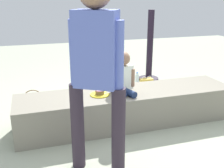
# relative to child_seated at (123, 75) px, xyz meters

# --- Properties ---
(ground_plane) EXTENTS (12.00, 12.00, 0.00)m
(ground_plane) POSITION_rel_child_seated_xyz_m (0.07, 0.02, -0.62)
(ground_plane) COLOR #A0A790
(concrete_ledge) EXTENTS (2.60, 0.60, 0.40)m
(concrete_ledge) POSITION_rel_child_seated_xyz_m (0.07, 0.02, -0.42)
(concrete_ledge) COLOR gray
(concrete_ledge) RESTS_ON ground_plane
(child_seated) EXTENTS (0.29, 0.35, 0.48)m
(child_seated) POSITION_rel_child_seated_xyz_m (0.00, 0.00, 0.00)
(child_seated) COLOR #19294E
(child_seated) RESTS_ON concrete_ledge
(adult_standing) EXTENTS (0.43, 0.35, 1.64)m
(adult_standing) POSITION_rel_child_seated_xyz_m (-0.50, -0.78, 0.37)
(adult_standing) COLOR #2F2431
(adult_standing) RESTS_ON ground_plane
(cake_plate) EXTENTS (0.22, 0.22, 0.07)m
(cake_plate) POSITION_rel_child_seated_xyz_m (-0.28, -0.00, -0.19)
(cake_plate) COLOR yellow
(cake_plate) RESTS_ON concrete_ledge
(gift_bag) EXTENTS (0.19, 0.09, 0.34)m
(gift_bag) POSITION_rel_child_seated_xyz_m (0.64, 0.72, -0.46)
(gift_bag) COLOR gold
(gift_bag) RESTS_ON ground_plane
(railing_post) EXTENTS (0.36, 0.36, 1.25)m
(railing_post) POSITION_rel_child_seated_xyz_m (1.06, 1.54, -0.13)
(railing_post) COLOR black
(railing_post) RESTS_ON ground_plane
(water_bottle_near_gift) EXTENTS (0.07, 0.07, 0.21)m
(water_bottle_near_gift) POSITION_rel_child_seated_xyz_m (0.76, 1.39, -0.52)
(water_bottle_near_gift) COLOR silver
(water_bottle_near_gift) RESTS_ON ground_plane
(party_cup_red) EXTENTS (0.09, 0.09, 0.11)m
(party_cup_red) POSITION_rel_child_seated_xyz_m (0.39, 1.36, -0.56)
(party_cup_red) COLOR red
(party_cup_red) RESTS_ON ground_plane
(handbag_black_leather) EXTENTS (0.32, 0.10, 0.32)m
(handbag_black_leather) POSITION_rel_child_seated_xyz_m (-0.03, 0.53, -0.51)
(handbag_black_leather) COLOR black
(handbag_black_leather) RESTS_ON ground_plane
(handbag_brown_canvas) EXTENTS (0.34, 0.10, 0.31)m
(handbag_brown_canvas) POSITION_rel_child_seated_xyz_m (-1.02, 0.69, -0.52)
(handbag_brown_canvas) COLOR brown
(handbag_brown_canvas) RESTS_ON ground_plane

